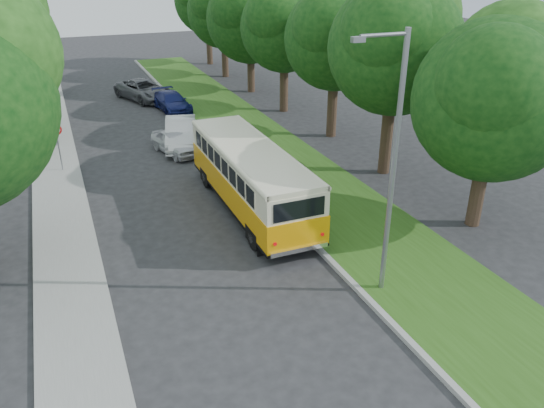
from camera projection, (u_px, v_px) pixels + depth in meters
name	position (u px, v px, depth m)	size (l,w,h in m)	color
ground	(227.00, 279.00, 17.44)	(120.00, 120.00, 0.00)	#262628
curb	(271.00, 200.00, 22.82)	(0.20, 70.00, 0.15)	gray
grass_verge	(319.00, 191.00, 23.64)	(4.50, 70.00, 0.13)	#295015
sidewalk	(64.00, 236.00, 19.93)	(2.20, 70.00, 0.12)	gray
treeline	(179.00, 24.00, 30.99)	(24.27, 41.91, 9.46)	#332319
lamppost_near	(391.00, 162.00, 14.93)	(1.71, 0.16, 8.00)	gray
lamppost_far	(42.00, 72.00, 27.40)	(1.71, 0.16, 7.50)	gray
warning_sign	(57.00, 139.00, 25.14)	(0.56, 0.10, 2.50)	gray
vintage_bus	(251.00, 179.00, 21.51)	(2.41, 9.35, 2.78)	#F6A107
car_silver	(175.00, 142.00, 28.07)	(1.44, 3.57, 1.22)	silver
car_white	(181.00, 133.00, 29.02)	(1.62, 4.65, 1.53)	silver
car_blue	(172.00, 102.00, 35.62)	(1.74, 4.27, 1.24)	navy
car_grey	(144.00, 90.00, 38.26)	(2.39, 5.18, 1.44)	#56585D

